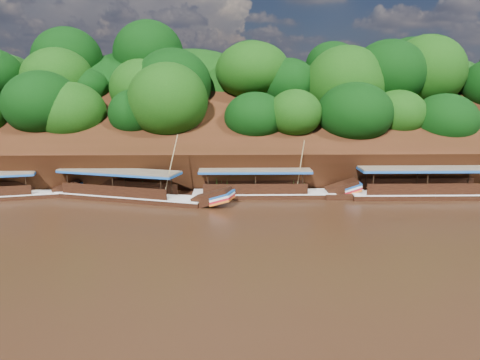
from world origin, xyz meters
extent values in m
plane|color=black|center=(0.00, 0.00, 0.00)|extent=(160.00, 160.00, 0.00)
cube|color=black|center=(0.00, 16.00, 3.50)|extent=(120.00, 16.12, 13.64)
cube|color=black|center=(0.00, 26.00, 0.00)|extent=(120.00, 24.00, 12.00)
ellipsoid|color=#0A3C0C|center=(-30.00, 22.00, 9.00)|extent=(20.00, 10.00, 8.00)
ellipsoid|color=#0A3C0C|center=(-6.00, 15.00, 3.50)|extent=(18.00, 8.00, 6.40)
ellipsoid|color=#0A3C0C|center=(0.00, 23.00, 9.20)|extent=(24.00, 11.00, 8.40)
cube|color=black|center=(12.37, 7.68, 0.00)|extent=(13.95, 2.40, 0.98)
cube|color=silver|center=(12.37, 7.68, 0.47)|extent=(13.95, 2.48, 0.11)
cube|color=brown|center=(11.50, 7.68, 2.63)|extent=(10.92, 2.76, 0.13)
cube|color=#174C99|center=(11.50, 7.68, 2.49)|extent=(10.92, 2.76, 0.20)
cube|color=black|center=(-2.06, 8.26, 0.00)|extent=(12.20, 2.26, 0.91)
cube|color=silver|center=(-2.06, 8.26, 0.44)|extent=(12.20, 2.32, 0.10)
cube|color=black|center=(4.80, 8.24, 0.71)|extent=(2.89, 1.68, 1.72)
cube|color=#174C99|center=(5.56, 8.24, 1.02)|extent=(1.50, 1.75, 0.63)
cube|color=#B51420|center=(5.56, 8.24, 0.67)|extent=(1.50, 1.75, 0.63)
cube|color=brown|center=(-2.82, 8.26, 2.45)|extent=(9.55, 2.59, 0.12)
cube|color=#174C99|center=(-2.82, 8.26, 2.33)|extent=(9.55, 2.59, 0.18)
cylinder|color=tan|center=(0.98, 7.64, 2.75)|extent=(0.55, 0.67, 4.54)
cube|color=black|center=(-13.55, 7.45, 0.00)|extent=(13.44, 6.21, 0.91)
cube|color=silver|center=(-13.55, 7.45, 0.44)|extent=(13.46, 6.27, 0.10)
cube|color=black|center=(-6.37, 5.15, 0.71)|extent=(3.51, 2.55, 1.80)
cube|color=#174C99|center=(-5.57, 4.90, 1.01)|extent=(2.10, 2.16, 0.67)
cube|color=#B51420|center=(-5.57, 4.90, 0.67)|extent=(2.10, 2.16, 0.67)
cube|color=brown|center=(-14.34, 7.71, 2.45)|extent=(10.77, 5.64, 0.12)
cube|color=#174C99|center=(-14.34, 7.71, 2.32)|extent=(10.77, 5.64, 0.18)
cylinder|color=tan|center=(-9.74, 6.02, 3.12)|extent=(1.38, 0.29, 5.19)
cube|color=black|center=(-19.28, 9.37, 0.65)|extent=(2.86, 2.11, 1.54)
cube|color=#174C99|center=(-18.63, 9.54, 0.93)|extent=(1.67, 1.87, 0.56)
cube|color=#B51420|center=(-18.63, 9.54, 0.61)|extent=(1.67, 1.87, 0.56)
cone|color=#2D5C17|center=(-18.97, 9.69, 0.79)|extent=(1.50, 1.50, 1.58)
cone|color=#2D5C17|center=(-12.08, 9.81, 1.01)|extent=(1.50, 1.50, 2.01)
cone|color=#2D5C17|center=(-5.82, 9.38, 0.83)|extent=(1.50, 1.50, 1.66)
cone|color=#2D5C17|center=(1.06, 9.50, 0.92)|extent=(1.50, 1.50, 1.85)
cone|color=#2D5C17|center=(8.03, 9.69, 1.15)|extent=(1.50, 1.50, 2.29)
cone|color=#2D5C17|center=(13.64, 9.86, 0.90)|extent=(1.50, 1.50, 1.79)
camera|label=1|loc=(-4.93, -31.17, 9.52)|focal=35.00mm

